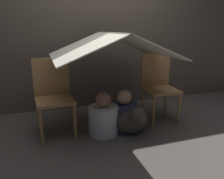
% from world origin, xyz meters
% --- Properties ---
extents(ground_plane, '(8.80, 8.80, 0.00)m').
position_xyz_m(ground_plane, '(0.00, 0.00, 0.00)').
color(ground_plane, '#47423D').
extents(wall_back, '(7.00, 0.05, 2.50)m').
position_xyz_m(wall_back, '(0.00, 1.09, 1.25)').
color(wall_back, '#4C4238').
rests_on(wall_back, ground_plane).
extents(chair_left, '(0.45, 0.45, 0.90)m').
position_xyz_m(chair_left, '(-0.71, 0.28, 0.49)').
color(chair_left, olive).
rests_on(chair_left, ground_plane).
extents(chair_right, '(0.45, 0.45, 0.90)m').
position_xyz_m(chair_right, '(0.71, 0.28, 0.49)').
color(chair_right, olive).
rests_on(chair_right, ground_plane).
extents(sheet_canopy, '(1.41, 1.18, 0.30)m').
position_xyz_m(sheet_canopy, '(0.00, 0.20, 1.04)').
color(sheet_canopy, silver).
extents(person_front, '(0.36, 0.36, 0.52)m').
position_xyz_m(person_front, '(-0.17, 0.02, 0.20)').
color(person_front, '#B2B2B7').
rests_on(person_front, ground_plane).
extents(person_second, '(0.35, 0.35, 0.51)m').
position_xyz_m(person_second, '(0.11, 0.06, 0.20)').
color(person_second, '#2D3351').
rests_on(person_second, ground_plane).
extents(dog, '(0.41, 0.40, 0.41)m').
position_xyz_m(dog, '(0.16, -0.12, 0.19)').
color(dog, '#332D28').
rests_on(dog, ground_plane).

